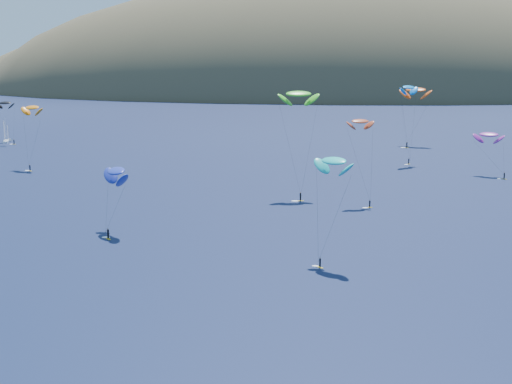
{
  "coord_description": "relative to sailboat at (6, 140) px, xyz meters",
  "views": [
    {
      "loc": [
        17.67,
        -50.67,
        35.43
      ],
      "look_at": [
        4.94,
        80.0,
        9.0
      ],
      "focal_mm": 50.0,
      "sensor_mm": 36.0,
      "label": 1
    }
  ],
  "objects": [
    {
      "name": "island",
      "position": [
        144.51,
        350.06,
        -11.59
      ],
      "size": [
        730.0,
        300.0,
        210.0
      ],
      "color": "#3D3526",
      "rests_on": "ground"
    },
    {
      "name": "sailboat",
      "position": [
        0.0,
        0.0,
        0.0
      ],
      "size": [
        7.94,
        7.0,
        9.48
      ],
      "rotation": [
        0.0,
        0.0,
        0.31
      ],
      "color": "white",
      "rests_on": "ground"
    },
    {
      "name": "kitesurfer_1",
      "position": [
        35.01,
        -56.06,
        17.24
      ],
      "size": [
        8.81,
        10.98,
        20.38
      ],
      "rotation": [
        0.0,
        0.0,
        -0.43
      ],
      "color": "yellow",
      "rests_on": "ground"
    },
    {
      "name": "kitesurfer_3",
      "position": [
        116.2,
        -88.66,
        23.81
      ],
      "size": [
        10.33,
        12.61,
        27.4
      ],
      "rotation": [
        0.0,
        0.0,
        0.22
      ],
      "color": "yellow",
      "rests_on": "ground"
    },
    {
      "name": "kitesurfer_4",
      "position": [
        148.51,
        -35.29,
        22.75
      ],
      "size": [
        8.08,
        8.88,
        25.88
      ],
      "rotation": [
        0.0,
        0.0,
        0.82
      ],
      "color": "yellow",
      "rests_on": "ground"
    },
    {
      "name": "kitesurfer_5",
      "position": [
        124.34,
        -144.79,
        16.2
      ],
      "size": [
        8.21,
        9.53,
        19.27
      ],
      "rotation": [
        0.0,
        0.0,
        -0.74
      ],
      "color": "yellow",
      "rests_on": "ground"
    },
    {
      "name": "kitesurfer_6",
      "position": [
        169.25,
        -55.68,
        10.63
      ],
      "size": [
        9.19,
        11.58,
        13.84
      ],
      "rotation": [
        0.0,
        0.0,
        -0.43
      ],
      "color": "yellow",
      "rests_on": "ground"
    },
    {
      "name": "kitesurfer_9",
      "position": [
        130.83,
        -96.98,
        18.08
      ],
      "size": [
        7.07,
        9.28,
        20.81
      ],
      "rotation": [
        0.0,
        0.0,
        0.35
      ],
      "color": "yellow",
      "rests_on": "ground"
    },
    {
      "name": "kitesurfer_10",
      "position": [
        82.1,
        -128.69,
        11.06
      ],
      "size": [
        8.91,
        12.7,
        14.5
      ],
      "rotation": [
        0.0,
        0.0,
        -0.93
      ],
      "color": "yellow",
      "rests_on": "ground"
    },
    {
      "name": "kitesurfer_11",
      "position": [
        156.22,
        9.61,
        19.56
      ],
      "size": [
        12.85,
        16.26,
        23.7
      ],
      "rotation": [
        0.0,
        0.0,
        -0.41
      ],
      "color": "yellow",
      "rests_on": "ground"
    },
    {
      "name": "kitesurfer_12",
      "position": [
        2.4,
        -3.81,
        14.55
      ],
      "size": [
        7.92,
        4.17,
        17.5
      ],
      "rotation": [
        0.0,
        0.0,
        -0.06
      ],
      "color": "yellow",
      "rests_on": "ground"
    }
  ]
}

